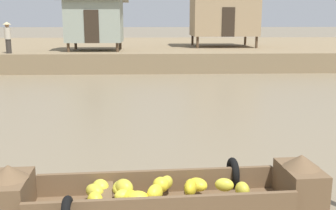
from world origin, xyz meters
name	(u,v)px	position (x,y,z in m)	size (l,w,h in m)	color
ground_plane	(131,120)	(0.00, 10.00, 0.00)	(300.00, 300.00, 0.00)	#7A6B51
riverbank_strip	(143,50)	(0.00, 29.94, 0.54)	(160.00, 20.00, 1.07)	#7F6B4C
banana_boat	(158,194)	(0.68, 4.19, 0.30)	(4.91, 1.92, 0.84)	brown
stilt_house_left	(95,19)	(-2.62, 22.55, 2.88)	(3.82, 3.18, 3.59)	#4C3826
stilt_house_mid_left	(224,12)	(5.44, 25.69, 3.34)	(4.86, 3.99, 4.35)	#4C3826
vendor_person	(8,36)	(-6.99, 20.67, 2.00)	(0.44, 0.44, 1.66)	#332D28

